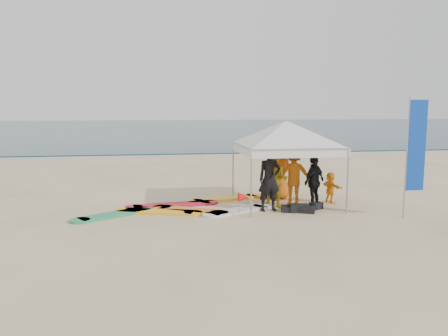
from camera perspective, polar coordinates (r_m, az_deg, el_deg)
ground at (r=11.05m, az=4.18°, el=-7.95°), size 120.00×120.00×0.00m
ocean at (r=70.45m, az=-7.12°, el=5.32°), size 160.00×84.00×0.08m
shoreline_foam at (r=28.81m, az=-4.15°, el=1.81°), size 160.00×1.20×0.01m
person_black_a at (r=12.82m, az=5.94°, el=-1.49°), size 0.74×0.54×1.87m
person_yellow at (r=13.26m, az=6.66°, el=-1.56°), size 1.05×1.00×1.70m
person_orange_a at (r=13.74m, az=9.05°, el=-0.93°), size 1.27×0.80×1.87m
person_black_b at (r=13.44m, az=11.69°, el=-1.76°), size 0.99×0.87×1.60m
person_orange_b at (r=14.49m, az=7.26°, el=-0.44°), size 1.00×0.73×1.87m
person_seated at (r=14.36m, az=13.74°, el=-2.47°), size 0.51×0.96×0.98m
canopy_tent at (r=13.52m, az=8.16°, el=6.07°), size 3.97×3.97×2.99m
feather_flag at (r=12.93m, az=23.73°, el=2.51°), size 0.56×0.04×3.32m
marker_pennant at (r=12.40m, az=2.54°, el=-3.84°), size 0.28×0.28×0.64m
gear_pile at (r=13.01m, az=10.02°, el=-5.20°), size 1.36×0.82×0.22m
surfboard_spread at (r=13.18m, az=-5.24°, el=-5.21°), size 5.54×3.00×0.07m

